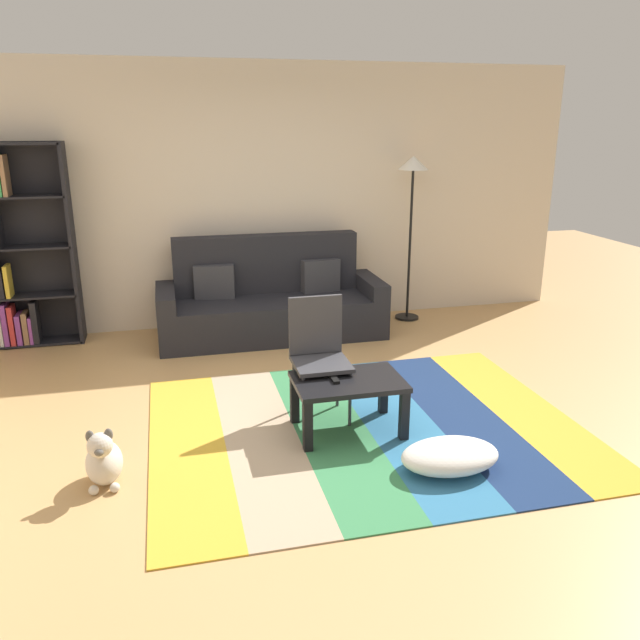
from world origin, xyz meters
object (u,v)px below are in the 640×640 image
Objects in this scene: bookshelf at (12,252)px; tv_remote at (334,379)px; folding_chair at (318,348)px; dog at (104,460)px; couch at (271,303)px; coffee_table at (348,388)px; pouf at (450,456)px; standing_lamp at (412,184)px.

bookshelf is 3.59m from tv_remote.
folding_chair reaches higher than tv_remote.
bookshelf is 3.10m from dog.
couch reaches higher than dog.
tv_remote is at bearing 11.61° from dog.
coffee_table is at bearing -85.70° from couch.
folding_chair is (-0.61, 0.99, 0.43)m from pouf.
pouf is (0.65, -2.92, -0.23)m from couch.
coffee_table is 0.85m from pouf.
standing_lamp reaches higher than tv_remote.
dog is (-2.11, 0.36, 0.06)m from pouf.
pouf is (3.07, -3.21, -0.82)m from bookshelf.
dog is 0.22× the size of standing_lamp.
bookshelf is 4.88× the size of dog.
folding_chair reaches higher than dog.
pouf is (0.48, -0.67, -0.23)m from coffee_table.
couch is at bearing 60.31° from dog.
dog is (-1.46, -2.56, -0.18)m from couch.
bookshelf is 2.15× the size of folding_chair.
folding_chair is at bearing 121.95° from pouf.
tv_remote is (2.49, -2.53, -0.51)m from bookshelf.
coffee_table reaches higher than pouf.
dog is 2.65× the size of tv_remote.
folding_chair is (0.03, -1.94, 0.20)m from couch.
dog is (0.96, -2.84, -0.76)m from bookshelf.
dog is at bearing -71.31° from bookshelf.
couch is 2.97× the size of coffee_table.
dog is at bearing 170.26° from pouf.
folding_chair is (-0.14, 0.32, 0.20)m from coffee_table.
bookshelf reaches higher than couch.
coffee_table is 0.84× the size of folding_chair.
coffee_table is (2.59, -2.54, -0.59)m from bookshelf.
couch is at bearing 107.29° from folding_chair.
dog is at bearing -119.69° from couch.
folding_chair is at bearing 22.69° from dog.
couch reaches higher than pouf.
folding_chair is at bearing -89.02° from couch.
standing_lamp is (1.40, 2.44, 1.15)m from coffee_table.
folding_chair reaches higher than coffee_table.
standing_lamp is (1.57, 0.18, 1.14)m from couch.
tv_remote reaches higher than coffee_table.
tv_remote is at bearing -121.67° from standing_lamp.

